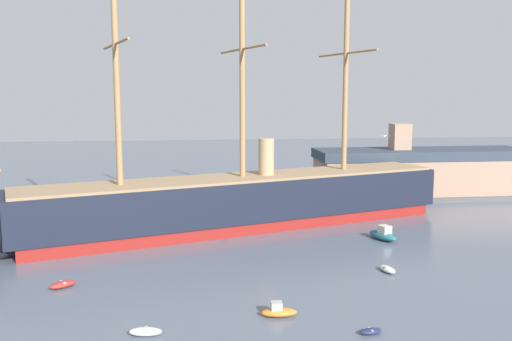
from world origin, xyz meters
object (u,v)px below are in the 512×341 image
Objects in this scene: motorboat_near_centre at (279,311)px; dinghy_mid_right at (387,269)px; tall_ship at (243,201)px; dockside_warehouse_right at (421,173)px; seagull_in_flight at (385,136)px; dinghy_foreground_right at (371,331)px; dinghy_far_left at (44,215)px; dinghy_mid_left at (63,284)px; dinghy_foreground_left at (145,332)px; motorboat_alongside_stern at (383,235)px; dinghy_distant_centre at (235,204)px.

dinghy_mid_right is (13.26, 10.06, -0.15)m from motorboat_near_centre.
dockside_warehouse_right is at bearing 29.37° from tall_ship.
motorboat_near_centre is at bearing 179.52° from seagull_in_flight.
dinghy_far_left is (-36.25, 45.70, 0.04)m from dinghy_foreground_right.
dockside_warehouse_right is (54.30, 41.24, 4.07)m from dinghy_mid_left.
dinghy_foreground_left is at bearing -107.93° from tall_ship.
tall_ship is 19.59m from motorboat_alongside_stern.
dinghy_distant_centre is (-17.12, 23.83, -0.44)m from motorboat_alongside_stern.
seagull_in_flight is (8.75, -0.07, 14.69)m from motorboat_near_centre.
tall_ship is at bearing 105.74° from seagull_in_flight.
seagull_in_flight is at bearing -79.56° from dinghy_distant_centre.
dinghy_distant_centre is at bearing 9.25° from dinghy_far_left.
seagull_in_flight is (-8.56, -22.61, 14.46)m from motorboat_alongside_stern.
dinghy_mid_left is 2.69× the size of seagull_in_flight.
dinghy_distant_centre is 0.05× the size of dockside_warehouse_right.
tall_ship is at bearing 47.92° from dinghy_mid_left.
tall_ship reaches higher than motorboat_alongside_stern.
dinghy_foreground_right is 61.72m from dockside_warehouse_right.
dinghy_far_left is at bearing 132.75° from seagull_in_flight.
dinghy_mid_right is (32.90, 0.71, -0.02)m from dinghy_mid_left.
motorboat_alongside_stern is at bearing 69.26° from seagull_in_flight.
dinghy_mid_left is 0.07× the size of dockside_warehouse_right.
motorboat_alongside_stern is at bearing 68.11° from dinghy_foreground_right.
dinghy_mid_left reaches higher than dinghy_foreground_left.
dinghy_foreground_right is at bearing -79.40° from tall_ship.
dinghy_foreground_left is 2.56× the size of seagull_in_flight.
seagull_in_flight is (28.39, -9.43, 14.82)m from dinghy_mid_left.
motorboat_alongside_stern is 2.05× the size of dinghy_far_left.
motorboat_near_centre is 17.10m from seagull_in_flight.
motorboat_near_centre is at bearing -90.24° from dinghy_distant_centre.
dinghy_distant_centre reaches higher than dinghy_foreground_right.
motorboat_alongside_stern is 28.17m from seagull_in_flight.
dockside_warehouse_right is at bearing 62.86° from dinghy_foreground_right.
dinghy_distant_centre is at bearing 100.44° from seagull_in_flight.
dinghy_foreground_right is 15.62m from seagull_in_flight.
motorboat_near_centre reaches higher than dinghy_foreground_left.
dinghy_foreground_right is 15.75m from dinghy_mid_right.
tall_ship is 35.29m from dinghy_foreground_left.
motorboat_alongside_stern is at bearing -54.30° from dinghy_distant_centre.
dinghy_mid_left is 1.05× the size of dinghy_mid_right.
dinghy_mid_right is 46.02m from dockside_warehouse_right.
dockside_warehouse_right is (21.40, 40.54, 4.09)m from dinghy_mid_right.
dockside_warehouse_right is (34.46, 4.23, 4.15)m from dinghy_distant_centre.
dinghy_foreground_left is at bearing -102.77° from dinghy_distant_centre.
dinghy_foreground_right is (6.60, -35.27, -3.63)m from tall_ship.
dockside_warehouse_right reaches higher than dinghy_distant_centre.
dinghy_foreground_right is at bearing -115.12° from dinghy_mid_right.
dockside_warehouse_right reaches higher than dinghy_mid_left.
motorboat_near_centre is at bearing -89.95° from tall_ship.
dinghy_foreground_right is at bearing -32.56° from motorboat_near_centre.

